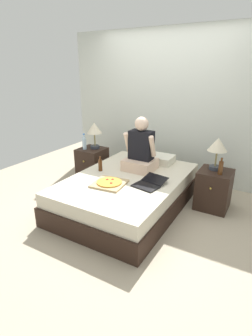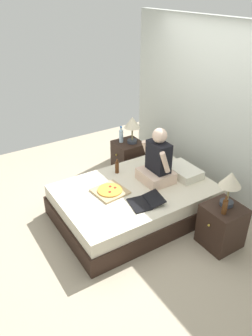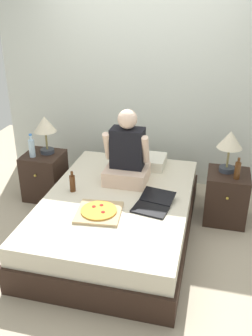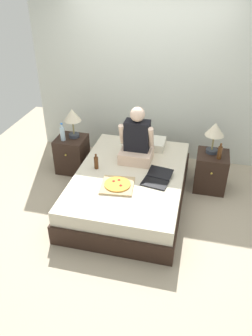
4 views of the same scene
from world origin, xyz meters
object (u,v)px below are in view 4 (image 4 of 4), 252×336
at_px(person_seated, 137,141).
at_px(beer_bottle_on_bed, 96,163).
at_px(lamp_on_right_nightstand, 215,131).
at_px(pizza_box, 117,185).
at_px(water_bottle, 63,133).
at_px(laptop, 157,180).
at_px(beer_bottle, 220,152).
at_px(lamp_on_left_nightstand, 72,117).
at_px(nightstand_left, 72,154).
at_px(bed, 130,187).
at_px(nightstand_right, 211,171).

xyz_separation_m(person_seated, beer_bottle_on_bed, (-0.48, -0.36, -0.20)).
distance_m(lamp_on_right_nightstand, pizza_box, 1.53).
distance_m(water_bottle, laptop, 1.64).
bearing_deg(water_bottle, beer_bottle, -0.25).
bearing_deg(lamp_on_right_nightstand, lamp_on_left_nightstand, 180.00).
xyz_separation_m(nightstand_left, laptop, (1.44, -0.68, 0.20)).
bearing_deg(water_bottle, bed, -23.04).
relative_size(person_seated, laptop, 1.68).
height_order(beer_bottle, pizza_box, beer_bottle).
bearing_deg(beer_bottle, lamp_on_right_nightstand, 123.69).
relative_size(lamp_on_right_nightstand, laptop, 0.97).
bearing_deg(nightstand_left, water_bottle, -131.65).
relative_size(nightstand_right, lamp_on_right_nightstand, 1.24).
relative_size(nightstand_left, person_seated, 0.71).
xyz_separation_m(bed, pizza_box, (-0.08, -0.34, 0.25)).
distance_m(person_seated, laptop, 0.65).
distance_m(water_bottle, person_seated, 1.16).
bearing_deg(nightstand_right, beer_bottle_on_bed, -159.35).
xyz_separation_m(beer_bottle, laptop, (-0.76, -0.58, -0.18)).
xyz_separation_m(bed, laptop, (0.37, -0.11, 0.25)).
distance_m(nightstand_left, person_seated, 1.19).
xyz_separation_m(bed, person_seated, (0.01, 0.36, 0.52)).
relative_size(lamp_on_left_nightstand, pizza_box, 1.02).
bearing_deg(nightstand_left, pizza_box, -43.05).
bearing_deg(pizza_box, water_bottle, 142.09).
distance_m(lamp_on_left_nightstand, beer_bottle, 2.17).
xyz_separation_m(water_bottle, laptop, (1.52, -0.59, -0.19)).
relative_size(water_bottle, pizza_box, 0.63).
relative_size(water_bottle, person_seated, 0.35).
bearing_deg(bed, beer_bottle_on_bed, 180.00).
xyz_separation_m(water_bottle, nightstand_right, (2.20, 0.09, -0.39)).
bearing_deg(nightstand_right, bed, -151.54).
relative_size(lamp_on_left_nightstand, beer_bottle_on_bed, 2.05).
relative_size(water_bottle, nightstand_right, 0.50).
bearing_deg(lamp_on_right_nightstand, person_seated, -165.30).
height_order(lamp_on_right_nightstand, pizza_box, lamp_on_right_nightstand).
distance_m(lamp_on_left_nightstand, beer_bottle_on_bed, 0.90).
bearing_deg(pizza_box, lamp_on_right_nightstand, 40.97).
bearing_deg(beer_bottle_on_bed, lamp_on_left_nightstand, 131.64).
height_order(bed, lamp_on_right_nightstand, lamp_on_right_nightstand).
height_order(nightstand_left, lamp_on_left_nightstand, lamp_on_left_nightstand).
relative_size(laptop, pizza_box, 1.05).
bearing_deg(beer_bottle, nightstand_left, 177.39).
distance_m(lamp_on_left_nightstand, water_bottle, 0.28).
bearing_deg(bed, laptop, -15.93).
relative_size(lamp_on_left_nightstand, person_seated, 0.58).
relative_size(lamp_on_right_nightstand, pizza_box, 1.02).
height_order(nightstand_left, lamp_on_right_nightstand, lamp_on_right_nightstand).
distance_m(person_seated, pizza_box, 0.75).
xyz_separation_m(laptop, pizza_box, (-0.46, -0.23, -0.00)).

